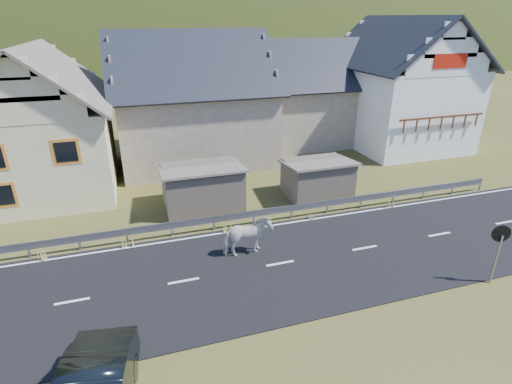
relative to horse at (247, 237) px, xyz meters
name	(u,v)px	position (x,y,z in m)	size (l,w,h in m)	color
ground	(280,264)	(1.11, -1.09, -0.91)	(160.00, 160.00, 0.00)	#3A3E19
road	(280,264)	(1.11, -1.09, -0.89)	(60.00, 7.00, 0.04)	black
lane_markings	(280,263)	(1.11, -1.09, -0.86)	(60.00, 6.60, 0.01)	silver
guardrail	(254,214)	(1.11, 2.59, -0.35)	(28.10, 0.09, 0.75)	#93969B
shed_left	(202,187)	(-0.89, 5.41, 0.19)	(4.30, 3.30, 2.40)	#645A4C
shed_right	(317,179)	(5.61, 4.91, 0.09)	(3.80, 2.90, 2.20)	#645A4C
house_cream	(41,115)	(-8.89, 10.91, 3.45)	(7.80, 9.80, 8.30)	beige
house_stone_a	(191,93)	(0.11, 13.91, 3.72)	(10.80, 9.80, 8.90)	tan
house_stone_b	(311,87)	(10.11, 15.91, 3.33)	(9.80, 8.80, 8.10)	tan
house_white	(399,78)	(16.11, 12.91, 4.15)	(8.80, 10.80, 9.70)	white
mountain	(150,87)	(6.11, 178.91, -20.91)	(440.00, 280.00, 260.00)	#243615
horse	(247,237)	(0.00, 0.00, 0.00)	(2.06, 0.94, 1.74)	silver
traffic_mirror	(499,241)	(8.41, -4.63, 0.89)	(0.66, 0.30, 2.46)	#93969B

